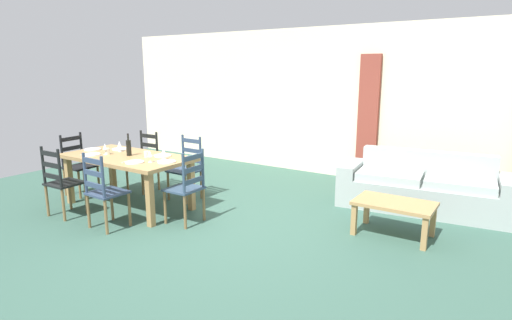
% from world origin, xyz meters
% --- Properties ---
extents(ground_plane, '(9.60, 9.60, 0.02)m').
position_xyz_m(ground_plane, '(0.00, 0.00, -0.01)').
color(ground_plane, '#345549').
extents(wall_far, '(9.60, 0.16, 2.70)m').
position_xyz_m(wall_far, '(0.00, 3.30, 1.35)').
color(wall_far, '#F3E3BD').
rests_on(wall_far, ground_plane).
extents(curtain_panel_left, '(0.35, 0.08, 2.20)m').
position_xyz_m(curtain_panel_left, '(0.82, 3.16, 1.10)').
color(curtain_panel_left, brown).
rests_on(curtain_panel_left, ground_plane).
extents(dining_table, '(1.90, 0.96, 0.75)m').
position_xyz_m(dining_table, '(-1.56, -0.08, 0.66)').
color(dining_table, '#A8814E').
rests_on(dining_table, ground_plane).
extents(dining_chair_near_left, '(0.43, 0.41, 0.96)m').
position_xyz_m(dining_chair_near_left, '(-1.98, -0.85, 0.48)').
color(dining_chair_near_left, black).
rests_on(dining_chair_near_left, ground_plane).
extents(dining_chair_near_right, '(0.43, 0.42, 0.96)m').
position_xyz_m(dining_chair_near_right, '(-1.13, -0.81, 0.48)').
color(dining_chair_near_right, '#2E3E58').
rests_on(dining_chair_near_right, ground_plane).
extents(dining_chair_far_left, '(0.42, 0.40, 0.96)m').
position_xyz_m(dining_chair_far_left, '(-2.01, 0.63, 0.48)').
color(dining_chair_far_left, black).
rests_on(dining_chair_far_left, ground_plane).
extents(dining_chair_far_right, '(0.43, 0.41, 0.96)m').
position_xyz_m(dining_chair_far_right, '(-1.12, 0.66, 0.48)').
color(dining_chair_far_right, '#2E405A').
rests_on(dining_chair_far_right, ground_plane).
extents(dining_chair_head_west, '(0.43, 0.45, 0.96)m').
position_xyz_m(dining_chair_head_west, '(-2.72, -0.10, 0.48)').
color(dining_chair_head_west, black).
rests_on(dining_chair_head_west, ground_plane).
extents(dining_chair_head_east, '(0.40, 0.42, 0.96)m').
position_xyz_m(dining_chair_head_east, '(-0.40, -0.11, 0.48)').
color(dining_chair_head_east, '#31465D').
rests_on(dining_chair_head_east, ground_plane).
extents(dinner_plate_near_left, '(0.24, 0.24, 0.02)m').
position_xyz_m(dinner_plate_near_left, '(-2.01, -0.33, 0.76)').
color(dinner_plate_near_left, white).
rests_on(dinner_plate_near_left, dining_table).
extents(fork_near_left, '(0.03, 0.17, 0.01)m').
position_xyz_m(fork_near_left, '(-2.16, -0.33, 0.75)').
color(fork_near_left, silver).
rests_on(fork_near_left, dining_table).
extents(dinner_plate_near_right, '(0.24, 0.24, 0.02)m').
position_xyz_m(dinner_plate_near_right, '(-1.11, -0.33, 0.76)').
color(dinner_plate_near_right, white).
rests_on(dinner_plate_near_right, dining_table).
extents(fork_near_right, '(0.03, 0.17, 0.01)m').
position_xyz_m(fork_near_right, '(-1.26, -0.33, 0.75)').
color(fork_near_right, silver).
rests_on(fork_near_right, dining_table).
extents(dinner_plate_far_left, '(0.24, 0.24, 0.02)m').
position_xyz_m(dinner_plate_far_left, '(-2.01, 0.17, 0.76)').
color(dinner_plate_far_left, white).
rests_on(dinner_plate_far_left, dining_table).
extents(fork_far_left, '(0.02, 0.17, 0.01)m').
position_xyz_m(fork_far_left, '(-2.16, 0.17, 0.75)').
color(fork_far_left, silver).
rests_on(fork_far_left, dining_table).
extents(dinner_plate_far_right, '(0.24, 0.24, 0.02)m').
position_xyz_m(dinner_plate_far_right, '(-1.11, 0.17, 0.76)').
color(dinner_plate_far_right, white).
rests_on(dinner_plate_far_right, dining_table).
extents(fork_far_right, '(0.03, 0.17, 0.01)m').
position_xyz_m(fork_far_right, '(-1.26, 0.17, 0.75)').
color(fork_far_right, silver).
rests_on(fork_far_right, dining_table).
extents(dinner_plate_head_west, '(0.24, 0.24, 0.02)m').
position_xyz_m(dinner_plate_head_west, '(-2.34, -0.08, 0.76)').
color(dinner_plate_head_west, white).
rests_on(dinner_plate_head_west, dining_table).
extents(fork_head_west, '(0.02, 0.17, 0.01)m').
position_xyz_m(fork_head_west, '(-2.49, -0.08, 0.75)').
color(fork_head_west, silver).
rests_on(fork_head_west, dining_table).
extents(dinner_plate_head_east, '(0.24, 0.24, 0.02)m').
position_xyz_m(dinner_plate_head_east, '(-0.78, -0.08, 0.76)').
color(dinner_plate_head_east, white).
rests_on(dinner_plate_head_east, dining_table).
extents(fork_head_east, '(0.03, 0.17, 0.01)m').
position_xyz_m(fork_head_east, '(-0.93, -0.08, 0.75)').
color(fork_head_east, silver).
rests_on(fork_head_east, dining_table).
extents(wine_bottle, '(0.07, 0.07, 0.32)m').
position_xyz_m(wine_bottle, '(-1.54, -0.06, 0.87)').
color(wine_bottle, black).
rests_on(wine_bottle, dining_table).
extents(wine_glass_near_left, '(0.06, 0.06, 0.16)m').
position_xyz_m(wine_glass_near_left, '(-1.87, -0.20, 0.86)').
color(wine_glass_near_left, white).
rests_on(wine_glass_near_left, dining_table).
extents(wine_glass_near_right, '(0.06, 0.06, 0.16)m').
position_xyz_m(wine_glass_near_right, '(-0.96, -0.20, 0.86)').
color(wine_glass_near_right, white).
rests_on(wine_glass_near_right, dining_table).
extents(wine_glass_far_left, '(0.06, 0.06, 0.16)m').
position_xyz_m(wine_glass_far_left, '(-1.88, 0.06, 0.86)').
color(wine_glass_far_left, white).
rests_on(wine_glass_far_left, dining_table).
extents(wine_glass_far_right, '(0.06, 0.06, 0.16)m').
position_xyz_m(wine_glass_far_right, '(-0.96, 0.04, 0.86)').
color(wine_glass_far_right, white).
rests_on(wine_glass_far_right, dining_table).
extents(coffee_cup_primary, '(0.07, 0.07, 0.09)m').
position_xyz_m(coffee_cup_primary, '(-1.23, -0.01, 0.80)').
color(coffee_cup_primary, beige).
rests_on(coffee_cup_primary, dining_table).
extents(coffee_cup_secondary, '(0.07, 0.07, 0.09)m').
position_xyz_m(coffee_cup_secondary, '(-1.87, -0.17, 0.80)').
color(coffee_cup_secondary, beige).
rests_on(coffee_cup_secondary, dining_table).
extents(couch, '(2.35, 1.05, 0.80)m').
position_xyz_m(couch, '(2.01, 2.13, 0.29)').
color(couch, '#9FA9A5').
rests_on(couch, ground_plane).
extents(coffee_table, '(0.90, 0.56, 0.42)m').
position_xyz_m(coffee_table, '(1.93, 0.91, 0.36)').
color(coffee_table, '#A8814E').
rests_on(coffee_table, ground_plane).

